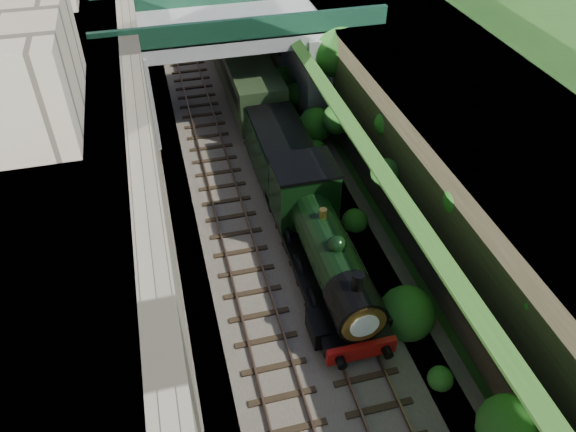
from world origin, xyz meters
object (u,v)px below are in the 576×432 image
object	(u,v)px
locomotive	(323,245)
tender	(281,156)
road_bridge	(245,53)
tree	(334,48)

from	to	relation	value
locomotive	tender	xyz separation A→B (m)	(-0.00, 7.36, -0.27)
road_bridge	tree	xyz separation A→B (m)	(4.97, -1.89, 0.57)
road_bridge	tender	size ratio (longest dim) A/B	2.67
tree	tender	world-z (taller)	tree
tree	locomotive	distance (m)	14.27
locomotive	road_bridge	bearing A→B (deg)	90.97
locomotive	tender	size ratio (longest dim) A/B	1.70
tender	locomotive	bearing A→B (deg)	-90.00
road_bridge	tree	size ratio (longest dim) A/B	2.42
tree	locomotive	world-z (taller)	tree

